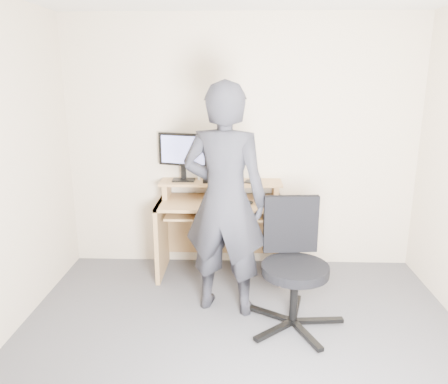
# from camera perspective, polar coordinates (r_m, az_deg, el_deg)

# --- Properties ---
(ground) EXTENTS (3.50, 3.50, 0.00)m
(ground) POSITION_cam_1_polar(r_m,az_deg,el_deg) (3.22, 2.16, -21.73)
(ground) COLOR #56555B
(ground) RESTS_ON ground
(back_wall) EXTENTS (3.50, 0.02, 2.50)m
(back_wall) POSITION_cam_1_polar(r_m,az_deg,el_deg) (4.38, 2.29, 6.17)
(back_wall) COLOR beige
(back_wall) RESTS_ON ground
(desk) EXTENTS (1.20, 0.60, 0.91)m
(desk) POSITION_cam_1_polar(r_m,az_deg,el_deg) (4.34, -0.44, -3.47)
(desk) COLOR tan
(desk) RESTS_ON ground
(monitor) EXTENTS (0.49, 0.16, 0.47)m
(monitor) POSITION_cam_1_polar(r_m,az_deg,el_deg) (4.28, -5.39, 5.14)
(monitor) COLOR black
(monitor) RESTS_ON desk
(external_drive) EXTENTS (0.11, 0.15, 0.20)m
(external_drive) POSITION_cam_1_polar(r_m,az_deg,el_deg) (4.30, -0.06, 2.75)
(external_drive) COLOR black
(external_drive) RESTS_ON desk
(travel_mug) EXTENTS (0.10, 0.10, 0.19)m
(travel_mug) POSITION_cam_1_polar(r_m,az_deg,el_deg) (4.27, 0.38, 2.63)
(travel_mug) COLOR #AFAFB3
(travel_mug) RESTS_ON desk
(smartphone) EXTENTS (0.10, 0.14, 0.01)m
(smartphone) POSITION_cam_1_polar(r_m,az_deg,el_deg) (4.28, 3.24, 1.38)
(smartphone) COLOR black
(smartphone) RESTS_ON desk
(charger) EXTENTS (0.05, 0.04, 0.03)m
(charger) POSITION_cam_1_polar(r_m,az_deg,el_deg) (4.23, -2.45, 1.40)
(charger) COLOR black
(charger) RESTS_ON desk
(headphones) EXTENTS (0.18, 0.18, 0.06)m
(headphones) POSITION_cam_1_polar(r_m,az_deg,el_deg) (4.39, -2.40, 1.77)
(headphones) COLOR silver
(headphones) RESTS_ON desk
(keyboard) EXTENTS (0.49, 0.30, 0.03)m
(keyboard) POSITION_cam_1_polar(r_m,az_deg,el_deg) (4.14, -0.50, -2.67)
(keyboard) COLOR black
(keyboard) RESTS_ON desk
(mouse) EXTENTS (0.10, 0.07, 0.04)m
(mouse) POSITION_cam_1_polar(r_m,az_deg,el_deg) (4.10, 3.19, -1.37)
(mouse) COLOR black
(mouse) RESTS_ON desk
(office_chair) EXTENTS (0.76, 0.78, 0.98)m
(office_chair) POSITION_cam_1_polar(r_m,az_deg,el_deg) (3.48, 9.05, -8.68)
(office_chair) COLOR black
(office_chair) RESTS_ON ground
(person) EXTENTS (0.78, 0.60, 1.90)m
(person) POSITION_cam_1_polar(r_m,az_deg,el_deg) (3.50, 0.10, -1.16)
(person) COLOR black
(person) RESTS_ON ground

